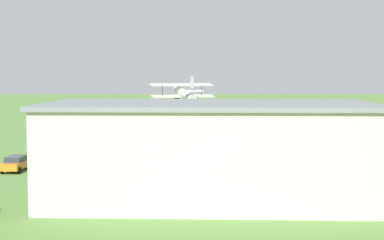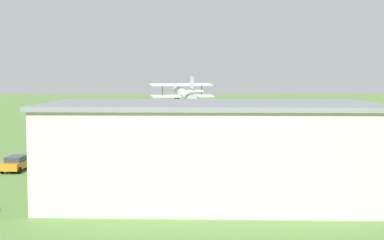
% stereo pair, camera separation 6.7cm
% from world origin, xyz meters
% --- Properties ---
extents(ground_plane, '(400.00, 400.00, 0.00)m').
position_xyz_m(ground_plane, '(0.00, 0.00, 0.00)').
color(ground_plane, '#608C42').
extents(hangar, '(25.62, 14.15, 7.53)m').
position_xyz_m(hangar, '(-1.81, 31.93, 3.77)').
color(hangar, beige).
rests_on(hangar, ground_plane).
extents(biplane, '(8.10, 7.95, 3.87)m').
position_xyz_m(biplane, '(0.40, 5.94, 7.39)').
color(biplane, silver).
extents(car_grey, '(2.21, 4.73, 1.60)m').
position_xyz_m(car_grey, '(-12.81, 19.46, 0.83)').
color(car_grey, slate).
rests_on(car_grey, ground_plane).
extents(car_black, '(2.01, 4.43, 1.58)m').
position_xyz_m(car_black, '(11.35, 19.03, 0.83)').
color(car_black, black).
rests_on(car_black, ground_plane).
extents(car_orange, '(2.23, 4.65, 1.52)m').
position_xyz_m(car_orange, '(17.14, 18.62, 0.80)').
color(car_orange, orange).
rests_on(car_orange, ground_plane).
extents(person_by_parked_cars, '(0.47, 0.47, 1.64)m').
position_xyz_m(person_by_parked_cars, '(-1.05, 15.64, 0.82)').
color(person_by_parked_cars, '#B23333').
rests_on(person_by_parked_cars, ground_plane).
extents(person_walking_on_apron, '(0.39, 0.39, 1.60)m').
position_xyz_m(person_walking_on_apron, '(1.65, 15.24, 0.79)').
color(person_walking_on_apron, navy).
rests_on(person_walking_on_apron, ground_plane).
extents(person_at_fence_line, '(0.51, 0.51, 1.64)m').
position_xyz_m(person_at_fence_line, '(-12.45, 13.91, 0.81)').
color(person_at_fence_line, beige).
rests_on(person_at_fence_line, ground_plane).
extents(person_near_hangar_door, '(0.41, 0.41, 1.55)m').
position_xyz_m(person_near_hangar_door, '(-6.38, 13.61, 0.76)').
color(person_near_hangar_door, beige).
rests_on(person_near_hangar_door, ground_plane).
extents(person_beside_truck, '(0.39, 0.39, 1.66)m').
position_xyz_m(person_beside_truck, '(-9.60, 14.41, 0.83)').
color(person_beside_truck, '#3F3F47').
rests_on(person_beside_truck, ground_plane).
extents(windsock, '(1.48, 1.06, 5.59)m').
position_xyz_m(windsock, '(-26.99, -7.92, 4.93)').
color(windsock, silver).
rests_on(windsock, ground_plane).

